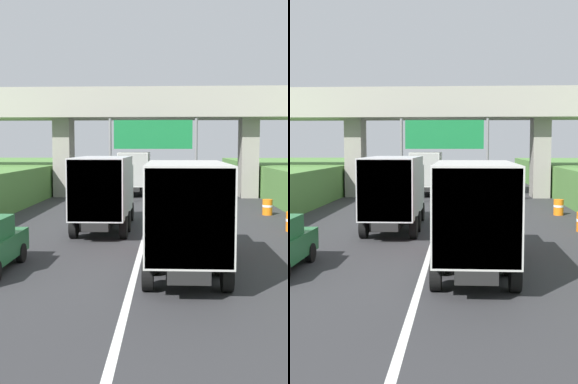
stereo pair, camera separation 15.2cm
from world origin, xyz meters
The scene contains 7 objects.
lane_centre_stripe centered at (0.00, 31.75, 0.00)m, with size 0.20×103.51×0.01m, color white.
overpass_bridge centered at (0.00, 39.69, 6.28)m, with size 40.00×4.80×8.25m.
overhead_highway_sign centered at (0.00, 33.99, 4.28)m, with size 5.88×0.18×5.75m.
truck_black centered at (-1.68, 41.64, 1.93)m, with size 2.44×7.30×3.44m.
truck_silver centered at (-1.93, 24.10, 1.93)m, with size 2.44×7.30×3.44m.
truck_red centered at (1.55, 16.58, 1.93)m, with size 2.44×7.30×3.44m.
construction_barrel_4 centered at (6.69, 29.49, 0.46)m, with size 0.57×0.57×0.90m.
Camera 2 is at (1.17, 1.14, 3.92)m, focal length 46.26 mm.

